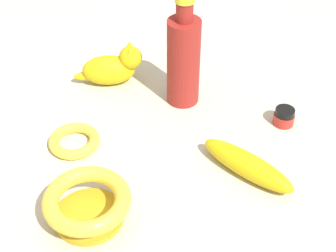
% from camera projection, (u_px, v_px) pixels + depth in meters
% --- Properties ---
extents(ground, '(2.00, 2.00, 0.00)m').
position_uv_depth(ground, '(168.00, 157.00, 0.94)').
color(ground, '#BCB29E').
extents(banana, '(0.06, 0.19, 0.04)m').
position_uv_depth(banana, '(247.00, 165.00, 0.89)').
color(banana, gold).
rests_on(banana, ground).
extents(bowl, '(0.14, 0.14, 0.06)m').
position_uv_depth(bowl, '(87.00, 203.00, 0.81)').
color(bowl, gold).
rests_on(bowl, ground).
extents(bottle_tall, '(0.07, 0.07, 0.24)m').
position_uv_depth(bottle_tall, '(183.00, 59.00, 1.01)').
color(bottle_tall, maroon).
rests_on(bottle_tall, ground).
extents(nail_polish_jar, '(0.04, 0.04, 0.03)m').
position_uv_depth(nail_polish_jar, '(284.00, 117.00, 1.00)').
color(nail_polish_jar, '#AA2822').
rests_on(nail_polish_jar, ground).
extents(cat_figurine, '(0.12, 0.12, 0.09)m').
position_uv_depth(cat_figurine, '(113.00, 67.00, 1.09)').
color(cat_figurine, gold).
rests_on(cat_figurine, ground).
extents(bangle, '(0.10, 0.10, 0.02)m').
position_uv_depth(bangle, '(74.00, 141.00, 0.96)').
color(bangle, yellow).
rests_on(bangle, ground).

